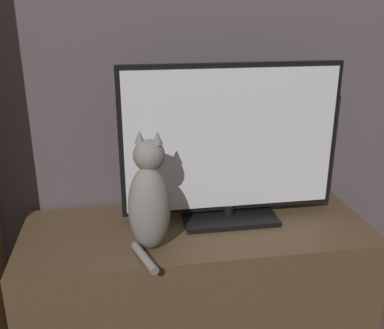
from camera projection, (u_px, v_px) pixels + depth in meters
wall_back at (184, 0)px, 1.71m from camera, size 4.80×0.05×2.60m
tv_stand at (197, 281)px, 1.80m from camera, size 1.32×0.50×0.48m
tv at (230, 147)px, 1.69m from camera, size 0.83×0.22×0.61m
cat at (149, 200)px, 1.52m from camera, size 0.18×0.27×0.42m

